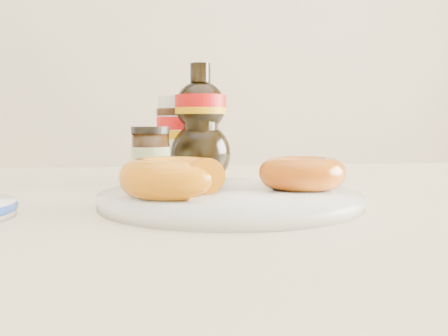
{
  "coord_description": "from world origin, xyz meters",
  "views": [
    {
      "loc": [
        -0.1,
        -0.48,
        0.84
      ],
      "look_at": [
        -0.02,
        0.1,
        0.79
      ],
      "focal_mm": 40.0,
      "sensor_mm": 36.0,
      "label": 1
    }
  ],
  "objects": [
    {
      "name": "syrup_bottle",
      "position": [
        -0.03,
        0.26,
        0.84
      ],
      "size": [
        0.11,
        0.11,
        0.17
      ],
      "primitive_type": null,
      "rotation": [
        0.0,
        0.0,
        -0.42
      ],
      "color": "black",
      "rests_on": "dining_table"
    },
    {
      "name": "dark_jar",
      "position": [
        -0.1,
        0.2,
        0.79
      ],
      "size": [
        0.05,
        0.05,
        0.08
      ],
      "rotation": [
        0.0,
        0.0,
        -0.37
      ],
      "color": "black",
      "rests_on": "dining_table"
    },
    {
      "name": "donut_whole",
      "position": [
        0.07,
        0.07,
        0.78
      ],
      "size": [
        0.12,
        0.12,
        0.03
      ],
      "primitive_type": "torus",
      "rotation": [
        0.0,
        0.0,
        -0.26
      ],
      "color": "#AE590B",
      "rests_on": "plate"
    },
    {
      "name": "nutella_jar",
      "position": [
        -0.05,
        0.3,
        0.82
      ],
      "size": [
        0.09,
        0.09,
        0.13
      ],
      "rotation": [
        0.0,
        0.0,
        0.23
      ],
      "color": "white",
      "rests_on": "dining_table"
    },
    {
      "name": "plate",
      "position": [
        -0.02,
        0.05,
        0.76
      ],
      "size": [
        0.28,
        0.28,
        0.01
      ],
      "color": "white",
      "rests_on": "dining_table"
    },
    {
      "name": "dining_table",
      "position": [
        0.0,
        0.1,
        0.67
      ],
      "size": [
        1.4,
        0.9,
        0.75
      ],
      "color": "beige",
      "rests_on": "ground"
    },
    {
      "name": "donut_bitten",
      "position": [
        -0.08,
        0.02,
        0.78
      ],
      "size": [
        0.12,
        0.12,
        0.04
      ],
      "primitive_type": "torus",
      "rotation": [
        0.0,
        0.0,
        0.14
      ],
      "color": "#C87D0B",
      "rests_on": "plate"
    }
  ]
}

